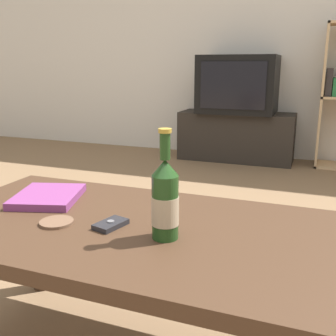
# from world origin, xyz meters

# --- Properties ---
(back_wall) EXTENTS (8.00, 0.05, 2.60)m
(back_wall) POSITION_xyz_m (0.00, 3.02, 1.30)
(back_wall) COLOR silver
(back_wall) RESTS_ON ground_plane
(coffee_table) EXTENTS (1.19, 0.62, 0.45)m
(coffee_table) POSITION_xyz_m (0.00, 0.00, 0.38)
(coffee_table) COLOR #422B1C
(coffee_table) RESTS_ON ground_plane
(tv_stand) EXTENTS (1.06, 0.38, 0.45)m
(tv_stand) POSITION_xyz_m (-0.25, 2.76, 0.23)
(tv_stand) COLOR #28231E
(tv_stand) RESTS_ON ground_plane
(television) EXTENTS (0.69, 0.52, 0.52)m
(television) POSITION_xyz_m (-0.25, 2.76, 0.71)
(television) COLOR black
(television) RESTS_ON tv_stand
(beer_bottle) EXTENTS (0.07, 0.07, 0.28)m
(beer_bottle) POSITION_xyz_m (0.12, -0.05, 0.55)
(beer_bottle) COLOR #1E4219
(beer_bottle) RESTS_ON coffee_table
(cell_phone) EXTENTS (0.08, 0.10, 0.02)m
(cell_phone) POSITION_xyz_m (-0.05, -0.04, 0.46)
(cell_phone) COLOR #232328
(cell_phone) RESTS_ON coffee_table
(coaster) EXTENTS (0.09, 0.09, 0.01)m
(coaster) POSITION_xyz_m (-0.20, -0.07, 0.46)
(coaster) COLOR brown
(coaster) RESTS_ON coffee_table
(table_book) EXTENTS (0.25, 0.27, 0.02)m
(table_book) POSITION_xyz_m (-0.35, 0.09, 0.46)
(table_book) COLOR #7F3875
(table_book) RESTS_ON coffee_table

